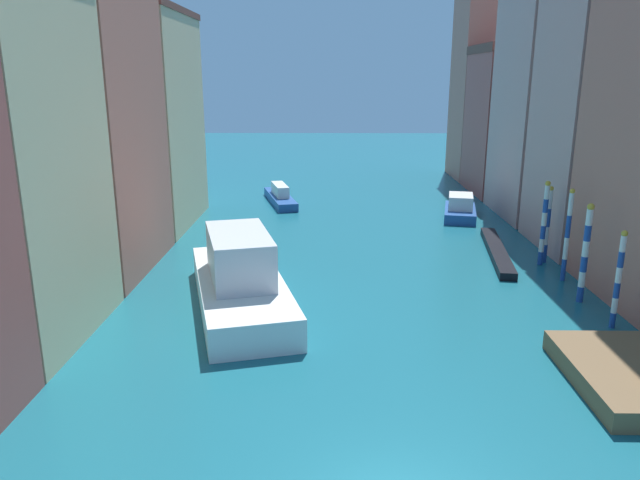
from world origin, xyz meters
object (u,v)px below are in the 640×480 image
at_px(mooring_pole_0, 618,279).
at_px(mooring_pole_2, 567,235).
at_px(mooring_pole_1, 585,252).
at_px(mooring_pole_3, 548,224).
at_px(motorboat_0, 280,196).
at_px(motorboat_1, 460,209).
at_px(mooring_pole_4, 544,223).
at_px(gondola_black, 497,251).
at_px(vaporetto_white, 240,280).
at_px(waterfront_dock, 636,376).

bearing_deg(mooring_pole_0, mooring_pole_2, 88.13).
height_order(mooring_pole_1, mooring_pole_3, mooring_pole_1).
bearing_deg(mooring_pole_2, mooring_pole_1, -96.39).
height_order(motorboat_0, motorboat_1, motorboat_1).
distance_m(mooring_pole_4, gondola_black, 3.52).
bearing_deg(vaporetto_white, mooring_pole_2, 13.30).
relative_size(mooring_pole_2, gondola_black, 0.50).
height_order(waterfront_dock, mooring_pole_1, mooring_pole_1).
xyz_separation_m(waterfront_dock, mooring_pole_0, (1.47, 4.99, 1.82)).
relative_size(waterfront_dock, mooring_pole_3, 1.34).
bearing_deg(mooring_pole_2, vaporetto_white, -166.70).
xyz_separation_m(waterfront_dock, mooring_pole_1, (1.32, 8.04, 2.08)).
distance_m(waterfront_dock, motorboat_1, 25.47).
xyz_separation_m(waterfront_dock, mooring_pole_2, (1.67, 11.11, 2.13)).
bearing_deg(mooring_pole_3, motorboat_1, 102.59).
relative_size(mooring_pole_0, mooring_pole_3, 0.96).
xyz_separation_m(mooring_pole_1, mooring_pole_4, (0.09, 5.80, 0.02)).
bearing_deg(waterfront_dock, mooring_pole_0, 73.63).
height_order(mooring_pole_3, vaporetto_white, mooring_pole_3).
height_order(waterfront_dock, mooring_pole_0, mooring_pole_0).
bearing_deg(gondola_black, mooring_pole_1, -76.44).
xyz_separation_m(mooring_pole_1, mooring_pole_2, (0.34, 3.07, 0.05)).
bearing_deg(vaporetto_white, gondola_black, 30.91).
distance_m(mooring_pole_2, mooring_pole_3, 3.19).
height_order(waterfront_dock, mooring_pole_3, mooring_pole_3).
distance_m(waterfront_dock, motorboat_0, 34.15).
distance_m(waterfront_dock, mooring_pole_2, 11.43).
bearing_deg(gondola_black, vaporetto_white, -149.09).
distance_m(mooring_pole_2, vaporetto_white, 16.91).
distance_m(waterfront_dock, mooring_pole_1, 8.41).
distance_m(mooring_pole_4, motorboat_1, 11.94).
xyz_separation_m(mooring_pole_0, motorboat_0, (-16.24, 25.80, -1.64)).
height_order(mooring_pole_0, mooring_pole_1, mooring_pole_1).
xyz_separation_m(mooring_pole_2, gondola_black, (-2.20, 4.63, -2.27)).
bearing_deg(motorboat_1, mooring_pole_1, -83.38).
xyz_separation_m(mooring_pole_1, gondola_black, (-1.86, 7.70, -2.22)).
bearing_deg(mooring_pole_3, vaporetto_white, -156.89).
relative_size(mooring_pole_3, motorboat_1, 0.78).
relative_size(mooring_pole_0, vaporetto_white, 0.37).
xyz_separation_m(vaporetto_white, motorboat_1, (14.05, 18.23, -0.61)).
relative_size(mooring_pole_0, mooring_pole_2, 0.88).
xyz_separation_m(mooring_pole_4, motorboat_1, (-2.11, 11.62, -1.77)).
height_order(gondola_black, motorboat_1, motorboat_1).
height_order(mooring_pole_2, vaporetto_white, mooring_pole_2).
bearing_deg(mooring_pole_1, gondola_black, 103.56).
distance_m(mooring_pole_0, mooring_pole_4, 8.85).
distance_m(waterfront_dock, mooring_pole_4, 14.07).
bearing_deg(mooring_pole_4, motorboat_1, 100.29).
bearing_deg(mooring_pole_4, vaporetto_white, -157.75).
xyz_separation_m(mooring_pole_4, vaporetto_white, (-16.16, -6.61, -1.17)).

